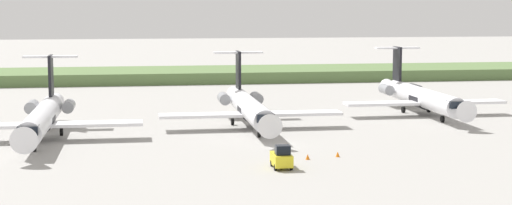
# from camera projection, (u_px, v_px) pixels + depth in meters

# --- Properties ---
(ground_plane) EXTENTS (500.00, 500.00, 0.00)m
(ground_plane) POSITION_uv_depth(u_px,v_px,m) (240.00, 110.00, 115.51)
(ground_plane) COLOR #9E9B96
(grass_berm) EXTENTS (320.00, 20.00, 2.25)m
(grass_berm) POSITION_uv_depth(u_px,v_px,m) (210.00, 74.00, 161.72)
(grass_berm) COLOR #597542
(grass_berm) RESTS_ON ground
(regional_jet_second) EXTENTS (22.81, 31.00, 9.00)m
(regional_jet_second) POSITION_uv_depth(u_px,v_px,m) (42.00, 117.00, 90.41)
(regional_jet_second) COLOR white
(regional_jet_second) RESTS_ON ground
(regional_jet_third) EXTENTS (22.81, 31.00, 9.00)m
(regional_jet_third) POSITION_uv_depth(u_px,v_px,m) (249.00, 107.00, 99.13)
(regional_jet_third) COLOR white
(regional_jet_third) RESTS_ON ground
(regional_jet_fourth) EXTENTS (22.81, 31.00, 9.00)m
(regional_jet_fourth) POSITION_uv_depth(u_px,v_px,m) (421.00, 96.00, 110.73)
(regional_jet_fourth) COLOR white
(regional_jet_fourth) RESTS_ON ground
(baggage_tug) EXTENTS (1.72, 3.20, 2.30)m
(baggage_tug) POSITION_uv_depth(u_px,v_px,m) (282.00, 158.00, 74.09)
(baggage_tug) COLOR yellow
(baggage_tug) RESTS_ON ground
(safety_cone_front_marker) EXTENTS (0.44, 0.44, 0.55)m
(safety_cone_front_marker) POSITION_uv_depth(u_px,v_px,m) (278.00, 157.00, 78.50)
(safety_cone_front_marker) COLOR orange
(safety_cone_front_marker) RESTS_ON ground
(safety_cone_mid_marker) EXTENTS (0.44, 0.44, 0.55)m
(safety_cone_mid_marker) POSITION_uv_depth(u_px,v_px,m) (308.00, 157.00, 78.43)
(safety_cone_mid_marker) COLOR orange
(safety_cone_mid_marker) RESTS_ON ground
(safety_cone_rear_marker) EXTENTS (0.44, 0.44, 0.55)m
(safety_cone_rear_marker) POSITION_uv_depth(u_px,v_px,m) (338.00, 154.00, 79.78)
(safety_cone_rear_marker) COLOR orange
(safety_cone_rear_marker) RESTS_ON ground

